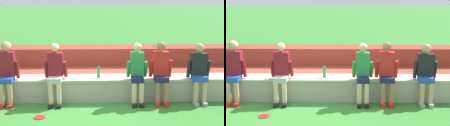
% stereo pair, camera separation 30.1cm
% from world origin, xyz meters
% --- Properties ---
extents(ground_plane, '(80.00, 80.00, 0.00)m').
position_xyz_m(ground_plane, '(0.00, 0.00, 0.00)').
color(ground_plane, '#388433').
extents(stone_seating_wall, '(8.15, 0.56, 0.55)m').
position_xyz_m(stone_seating_wall, '(0.00, 0.26, 0.29)').
color(stone_seating_wall, '#A8A08E').
rests_on(stone_seating_wall, ground).
extents(brick_bleachers, '(11.22, 1.46, 0.99)m').
position_xyz_m(brick_bleachers, '(0.00, 1.59, 0.41)').
color(brick_bleachers, '#9A4434').
rests_on(brick_bleachers, ground).
extents(person_far_left, '(0.51, 0.55, 1.46)m').
position_xyz_m(person_far_left, '(-1.77, 0.01, 0.80)').
color(person_far_left, tan).
rests_on(person_far_left, ground).
extents(person_left_of_center, '(0.52, 0.56, 1.41)m').
position_xyz_m(person_left_of_center, '(-0.67, 0.00, 0.76)').
color(person_left_of_center, beige).
rests_on(person_left_of_center, ground).
extents(person_center, '(0.48, 0.52, 1.42)m').
position_xyz_m(person_center, '(1.21, -0.03, 0.75)').
color(person_center, beige).
rests_on(person_center, ground).
extents(person_right_of_center, '(0.53, 0.52, 1.44)m').
position_xyz_m(person_right_of_center, '(1.76, -0.01, 0.78)').
color(person_right_of_center, '#996B4C').
rests_on(person_right_of_center, ground).
extents(person_far_right, '(0.54, 0.51, 1.40)m').
position_xyz_m(person_far_right, '(2.65, -0.01, 0.76)').
color(person_far_right, tan).
rests_on(person_far_right, ground).
extents(water_bottle_mid_left, '(0.06, 0.06, 0.25)m').
position_xyz_m(water_bottle_mid_left, '(-2.05, 0.26, 0.67)').
color(water_bottle_mid_left, green).
rests_on(water_bottle_mid_left, stone_seating_wall).
extents(water_bottle_near_left, '(0.08, 0.08, 0.28)m').
position_xyz_m(water_bottle_near_left, '(0.32, 0.21, 0.69)').
color(water_bottle_near_left, green).
rests_on(water_bottle_near_left, stone_seating_wall).
extents(frisbee, '(0.23, 0.23, 0.02)m').
position_xyz_m(frisbee, '(-0.91, -0.81, 0.01)').
color(frisbee, red).
rests_on(frisbee, ground).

